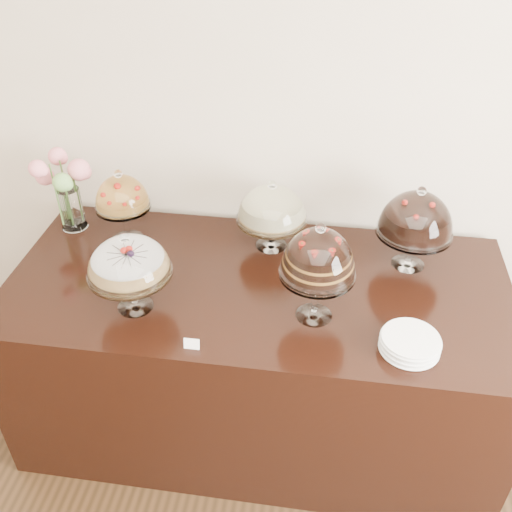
# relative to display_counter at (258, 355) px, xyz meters

# --- Properties ---
(wall_back) EXTENTS (5.00, 0.04, 3.00)m
(wall_back) POSITION_rel_display_counter_xyz_m (0.29, 0.55, 1.05)
(wall_back) COLOR beige
(wall_back) RESTS_ON ground
(display_counter) EXTENTS (2.20, 1.00, 0.90)m
(display_counter) POSITION_rel_display_counter_xyz_m (0.00, 0.00, 0.00)
(display_counter) COLOR black
(display_counter) RESTS_ON ground
(cake_stand_sugar_sponge) EXTENTS (0.34, 0.34, 0.36)m
(cake_stand_sugar_sponge) POSITION_rel_display_counter_xyz_m (-0.48, -0.23, 0.69)
(cake_stand_sugar_sponge) COLOR white
(cake_stand_sugar_sponge) RESTS_ON display_counter
(cake_stand_choco_layer) EXTENTS (0.30, 0.30, 0.44)m
(cake_stand_choco_layer) POSITION_rel_display_counter_xyz_m (0.26, -0.18, 0.74)
(cake_stand_choco_layer) COLOR white
(cake_stand_choco_layer) RESTS_ON display_counter
(cake_stand_cheesecake) EXTENTS (0.33, 0.33, 0.35)m
(cake_stand_cheesecake) POSITION_rel_display_counter_xyz_m (0.02, 0.29, 0.66)
(cake_stand_cheesecake) COLOR white
(cake_stand_cheesecake) RESTS_ON display_counter
(cake_stand_dark_choco) EXTENTS (0.33, 0.33, 0.40)m
(cake_stand_dark_choco) POSITION_rel_display_counter_xyz_m (0.66, 0.23, 0.70)
(cake_stand_dark_choco) COLOR white
(cake_stand_dark_choco) RESTS_ON display_counter
(cake_stand_fruit_tart) EXTENTS (0.26, 0.26, 0.37)m
(cake_stand_fruit_tart) POSITION_rel_display_counter_xyz_m (-0.67, 0.25, 0.69)
(cake_stand_fruit_tart) COLOR white
(cake_stand_fruit_tart) RESTS_ON display_counter
(flower_vase) EXTENTS (0.27, 0.27, 0.41)m
(flower_vase) POSITION_rel_display_counter_xyz_m (-0.97, 0.31, 0.69)
(flower_vase) COLOR white
(flower_vase) RESTS_ON display_counter
(plate_stack) EXTENTS (0.22, 0.22, 0.06)m
(plate_stack) POSITION_rel_display_counter_xyz_m (0.63, -0.32, 0.48)
(plate_stack) COLOR white
(plate_stack) RESTS_ON display_counter
(price_card_left) EXTENTS (0.06, 0.02, 0.04)m
(price_card_left) POSITION_rel_display_counter_xyz_m (-0.19, -0.43, 0.47)
(price_card_left) COLOR white
(price_card_left) RESTS_ON display_counter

